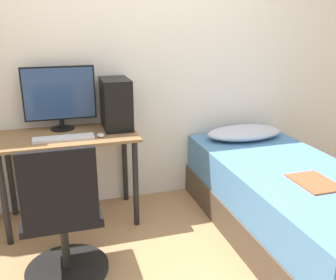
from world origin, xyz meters
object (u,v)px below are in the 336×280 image
Objects in this scene: office_chair at (63,228)px; monitor at (60,96)px; bed at (289,204)px; pc_tower at (116,104)px; keyboard at (64,138)px.

office_chair is 1.10m from monitor.
office_chair reaches higher than bed.
monitor is (0.05, 0.90, 0.64)m from office_chair.
office_chair is 1.60m from bed.
pc_tower is (-1.12, 0.80, 0.65)m from bed.
office_chair is at bearing -93.49° from monitor.
office_chair reaches higher than keyboard.
monitor is at bearing 89.86° from keyboard.
keyboard is (-1.54, 0.60, 0.46)m from bed.
pc_tower reaches higher than bed.
monitor reaches higher than pc_tower.
monitor reaches higher than office_chair.
bed is 4.99× the size of pc_tower.
monitor reaches higher than bed.
bed is at bearing -35.61° from pc_tower.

